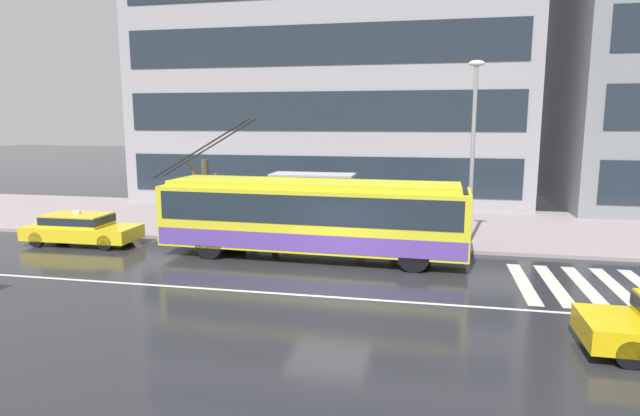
{
  "coord_description": "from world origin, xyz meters",
  "views": [
    {
      "loc": [
        2.94,
        -15.68,
        5.04
      ],
      "look_at": [
        -1.13,
        4.1,
        1.7
      ],
      "focal_mm": 29.87,
      "sensor_mm": 36.0,
      "label": 1
    }
  ],
  "objects_px": {
    "pedestrian_at_shelter": "(393,204)",
    "pedestrian_walking_past": "(253,208)",
    "pedestrian_waiting_by_pole": "(362,211)",
    "trolleybus": "(312,216)",
    "street_tree_bare": "(205,190)",
    "bus_shelter": "(314,190)",
    "pedestrian_approaching_curb": "(277,201)",
    "street_lamp": "(473,139)",
    "taxi_queued_behind_bus": "(81,227)"
  },
  "relations": [
    {
      "from": "pedestrian_at_shelter",
      "to": "pedestrian_walking_past",
      "type": "height_order",
      "value": "pedestrian_at_shelter"
    },
    {
      "from": "pedestrian_walking_past",
      "to": "pedestrian_waiting_by_pole",
      "type": "relative_size",
      "value": 0.95
    },
    {
      "from": "trolleybus",
      "to": "pedestrian_at_shelter",
      "type": "distance_m",
      "value": 3.71
    },
    {
      "from": "pedestrian_at_shelter",
      "to": "street_tree_bare",
      "type": "xyz_separation_m",
      "value": [
        -8.78,
        1.59,
        0.14
      ]
    },
    {
      "from": "bus_shelter",
      "to": "pedestrian_approaching_curb",
      "type": "relative_size",
      "value": 1.82
    },
    {
      "from": "trolleybus",
      "to": "pedestrian_approaching_curb",
      "type": "distance_m",
      "value": 2.93
    },
    {
      "from": "trolleybus",
      "to": "bus_shelter",
      "type": "bearing_deg",
      "value": 101.31
    },
    {
      "from": "street_lamp",
      "to": "bus_shelter",
      "type": "bearing_deg",
      "value": 175.1
    },
    {
      "from": "pedestrian_walking_past",
      "to": "street_tree_bare",
      "type": "xyz_separation_m",
      "value": [
        -2.38,
        0.23,
        0.74
      ]
    },
    {
      "from": "bus_shelter",
      "to": "pedestrian_at_shelter",
      "type": "height_order",
      "value": "bus_shelter"
    },
    {
      "from": "taxi_queued_behind_bus",
      "to": "pedestrian_at_shelter",
      "type": "xyz_separation_m",
      "value": [
        12.55,
        2.34,
        1.0
      ]
    },
    {
      "from": "pedestrian_approaching_curb",
      "to": "pedestrian_waiting_by_pole",
      "type": "xyz_separation_m",
      "value": [
        3.35,
        1.63,
        -0.57
      ]
    },
    {
      "from": "pedestrian_at_shelter",
      "to": "street_tree_bare",
      "type": "bearing_deg",
      "value": 169.71
    },
    {
      "from": "trolleybus",
      "to": "taxi_queued_behind_bus",
      "type": "relative_size",
      "value": 2.58
    },
    {
      "from": "pedestrian_walking_past",
      "to": "taxi_queued_behind_bus",
      "type": "bearing_deg",
      "value": -148.95
    },
    {
      "from": "street_lamp",
      "to": "taxi_queued_behind_bus",
      "type": "bearing_deg",
      "value": -170.35
    },
    {
      "from": "pedestrian_at_shelter",
      "to": "pedestrian_approaching_curb",
      "type": "bearing_deg",
      "value": -176.48
    },
    {
      "from": "pedestrian_at_shelter",
      "to": "street_lamp",
      "type": "xyz_separation_m",
      "value": [
        3.02,
        0.31,
        2.64
      ]
    },
    {
      "from": "taxi_queued_behind_bus",
      "to": "pedestrian_waiting_by_pole",
      "type": "relative_size",
      "value": 2.69
    },
    {
      "from": "taxi_queued_behind_bus",
      "to": "street_lamp",
      "type": "xyz_separation_m",
      "value": [
        15.57,
        2.65,
        3.64
      ]
    },
    {
      "from": "taxi_queued_behind_bus",
      "to": "pedestrian_waiting_by_pole",
      "type": "distance_m",
      "value": 11.73
    },
    {
      "from": "trolleybus",
      "to": "pedestrian_walking_past",
      "type": "bearing_deg",
      "value": 133.47
    },
    {
      "from": "pedestrian_approaching_curb",
      "to": "street_tree_bare",
      "type": "distance_m",
      "value": 4.43
    },
    {
      "from": "trolleybus",
      "to": "street_lamp",
      "type": "distance_m",
      "value": 7.0
    },
    {
      "from": "pedestrian_at_shelter",
      "to": "taxi_queued_behind_bus",
      "type": "bearing_deg",
      "value": -169.45
    },
    {
      "from": "bus_shelter",
      "to": "street_tree_bare",
      "type": "relative_size",
      "value": 1.12
    },
    {
      "from": "pedestrian_walking_past",
      "to": "street_tree_bare",
      "type": "distance_m",
      "value": 2.5
    },
    {
      "from": "pedestrian_at_shelter",
      "to": "pedestrian_waiting_by_pole",
      "type": "distance_m",
      "value": 2.03
    },
    {
      "from": "pedestrian_walking_past",
      "to": "pedestrian_at_shelter",
      "type": "bearing_deg",
      "value": -12.07
    },
    {
      "from": "taxi_queued_behind_bus",
      "to": "bus_shelter",
      "type": "relative_size",
      "value": 1.31
    },
    {
      "from": "bus_shelter",
      "to": "pedestrian_walking_past",
      "type": "relative_size",
      "value": 2.15
    },
    {
      "from": "pedestrian_approaching_curb",
      "to": "street_lamp",
      "type": "distance_m",
      "value": 8.24
    },
    {
      "from": "trolleybus",
      "to": "taxi_queued_behind_bus",
      "type": "bearing_deg",
      "value": 179.4
    },
    {
      "from": "trolleybus",
      "to": "pedestrian_walking_past",
      "type": "height_order",
      "value": "trolleybus"
    },
    {
      "from": "taxi_queued_behind_bus",
      "to": "pedestrian_waiting_by_pole",
      "type": "bearing_deg",
      "value": 18.29
    },
    {
      "from": "pedestrian_waiting_by_pole",
      "to": "pedestrian_walking_past",
      "type": "bearing_deg",
      "value": 179.69
    },
    {
      "from": "taxi_queued_behind_bus",
      "to": "street_tree_bare",
      "type": "height_order",
      "value": "street_tree_bare"
    },
    {
      "from": "taxi_queued_behind_bus",
      "to": "street_lamp",
      "type": "distance_m",
      "value": 16.21
    },
    {
      "from": "taxi_queued_behind_bus",
      "to": "street_lamp",
      "type": "bearing_deg",
      "value": 9.65
    },
    {
      "from": "trolleybus",
      "to": "bus_shelter",
      "type": "distance_m",
      "value": 3.41
    },
    {
      "from": "pedestrian_waiting_by_pole",
      "to": "pedestrian_approaching_curb",
      "type": "bearing_deg",
      "value": -154.0
    },
    {
      "from": "trolleybus",
      "to": "street_lamp",
      "type": "bearing_deg",
      "value": 25.35
    },
    {
      "from": "trolleybus",
      "to": "pedestrian_walking_past",
      "type": "distance_m",
      "value": 5.27
    },
    {
      "from": "pedestrian_approaching_curb",
      "to": "street_lamp",
      "type": "xyz_separation_m",
      "value": [
        7.79,
        0.6,
        2.6
      ]
    },
    {
      "from": "pedestrian_at_shelter",
      "to": "pedestrian_walking_past",
      "type": "distance_m",
      "value": 6.57
    },
    {
      "from": "pedestrian_at_shelter",
      "to": "street_lamp",
      "type": "distance_m",
      "value": 4.02
    },
    {
      "from": "pedestrian_waiting_by_pole",
      "to": "street_lamp",
      "type": "xyz_separation_m",
      "value": [
        4.44,
        -1.03,
        3.17
      ]
    },
    {
      "from": "pedestrian_waiting_by_pole",
      "to": "street_tree_bare",
      "type": "height_order",
      "value": "street_tree_bare"
    },
    {
      "from": "taxi_queued_behind_bus",
      "to": "street_tree_bare",
      "type": "relative_size",
      "value": 1.47
    },
    {
      "from": "trolleybus",
      "to": "pedestrian_waiting_by_pole",
      "type": "distance_m",
      "value": 4.04
    }
  ]
}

